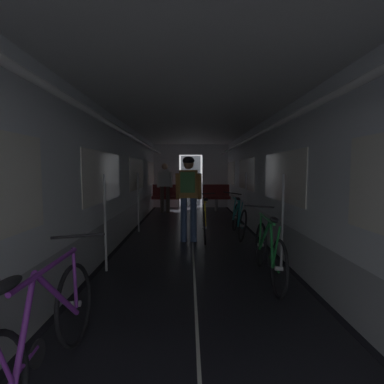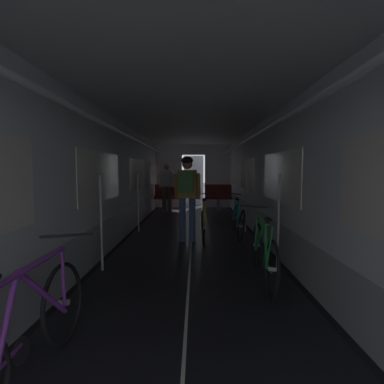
{
  "view_description": "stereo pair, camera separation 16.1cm",
  "coord_description": "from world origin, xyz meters",
  "px_view_note": "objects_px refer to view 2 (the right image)",
  "views": [
    {
      "loc": [
        -0.07,
        -1.84,
        1.46
      ],
      "look_at": [
        0.0,
        4.88,
        0.93
      ],
      "focal_mm": 26.09,
      "sensor_mm": 36.0,
      "label": 1
    },
    {
      "loc": [
        0.09,
        -1.84,
        1.46
      ],
      "look_at": [
        0.0,
        4.88,
        0.93
      ],
      "focal_mm": 26.09,
      "sensor_mm": 36.0,
      "label": 2
    }
  ],
  "objects_px": {
    "bicycle_purple": "(27,332)",
    "bicycle_green": "(263,252)",
    "bench_seat_far_left": "(168,195)",
    "bench_seat_far_right": "(218,195)",
    "bicycle_yellow_in_aisle": "(204,221)",
    "person_standing_near_bench": "(167,184)",
    "bicycle_teal": "(238,219)",
    "person_cyclist_aisle": "(187,189)"
  },
  "relations": [
    {
      "from": "bench_seat_far_right",
      "to": "bicycle_yellow_in_aisle",
      "type": "distance_m",
      "value": 4.12
    },
    {
      "from": "bicycle_yellow_in_aisle",
      "to": "person_standing_near_bench",
      "type": "distance_m",
      "value": 3.91
    },
    {
      "from": "bicycle_teal",
      "to": "bicycle_green",
      "type": "bearing_deg",
      "value": -90.93
    },
    {
      "from": "bench_seat_far_right",
      "to": "bicycle_yellow_in_aisle",
      "type": "bearing_deg",
      "value": -98.95
    },
    {
      "from": "bench_seat_far_left",
      "to": "bicycle_green",
      "type": "xyz_separation_m",
      "value": [
        1.88,
        -6.32,
        -0.18
      ]
    },
    {
      "from": "bench_seat_far_right",
      "to": "person_cyclist_aisle",
      "type": "distance_m",
      "value": 4.47
    },
    {
      "from": "bicycle_purple",
      "to": "bicycle_teal",
      "type": "distance_m",
      "value": 4.77
    },
    {
      "from": "bench_seat_far_right",
      "to": "bicycle_yellow_in_aisle",
      "type": "xyz_separation_m",
      "value": [
        -0.64,
        -4.06,
        -0.18
      ]
    },
    {
      "from": "bicycle_yellow_in_aisle",
      "to": "person_standing_near_bench",
      "type": "relative_size",
      "value": 1.0
    },
    {
      "from": "bicycle_purple",
      "to": "person_cyclist_aisle",
      "type": "distance_m",
      "value": 4.01
    },
    {
      "from": "bench_seat_far_right",
      "to": "bicycle_teal",
      "type": "distance_m",
      "value": 3.86
    },
    {
      "from": "bench_seat_far_left",
      "to": "person_cyclist_aisle",
      "type": "bearing_deg",
      "value": -79.27
    },
    {
      "from": "person_cyclist_aisle",
      "to": "bicycle_yellow_in_aisle",
      "type": "distance_m",
      "value": 0.81
    },
    {
      "from": "bench_seat_far_left",
      "to": "bicycle_green",
      "type": "relative_size",
      "value": 0.58
    },
    {
      "from": "bench_seat_far_left",
      "to": "person_standing_near_bench",
      "type": "xyz_separation_m",
      "value": [
        0.0,
        -0.38,
        0.41
      ]
    },
    {
      "from": "bench_seat_far_right",
      "to": "person_standing_near_bench",
      "type": "xyz_separation_m",
      "value": [
        -1.8,
        -0.38,
        0.41
      ]
    },
    {
      "from": "bicycle_purple",
      "to": "bicycle_green",
      "type": "height_order",
      "value": "bicycle_purple"
    },
    {
      "from": "bicycle_purple",
      "to": "bicycle_green",
      "type": "xyz_separation_m",
      "value": [
        2.01,
        1.84,
        0.0
      ]
    },
    {
      "from": "bicycle_purple",
      "to": "bicycle_yellow_in_aisle",
      "type": "xyz_separation_m",
      "value": [
        1.29,
        4.1,
        0.0
      ]
    },
    {
      "from": "bicycle_teal",
      "to": "bicycle_yellow_in_aisle",
      "type": "bearing_deg",
      "value": -164.85
    },
    {
      "from": "person_standing_near_bench",
      "to": "person_cyclist_aisle",
      "type": "bearing_deg",
      "value": -78.32
    },
    {
      "from": "person_standing_near_bench",
      "to": "bicycle_teal",
      "type": "bearing_deg",
      "value": -61.15
    },
    {
      "from": "bicycle_yellow_in_aisle",
      "to": "person_standing_near_bench",
      "type": "height_order",
      "value": "person_standing_near_bench"
    },
    {
      "from": "bicycle_green",
      "to": "person_cyclist_aisle",
      "type": "xyz_separation_m",
      "value": [
        -1.06,
        1.99,
        0.69
      ]
    },
    {
      "from": "bicycle_teal",
      "to": "person_standing_near_bench",
      "type": "xyz_separation_m",
      "value": [
        -1.92,
        3.48,
        0.6
      ]
    },
    {
      "from": "person_cyclist_aisle",
      "to": "person_standing_near_bench",
      "type": "xyz_separation_m",
      "value": [
        -0.82,
        3.95,
        -0.1
      ]
    },
    {
      "from": "bench_seat_far_left",
      "to": "bench_seat_far_right",
      "type": "height_order",
      "value": "same"
    },
    {
      "from": "bench_seat_far_right",
      "to": "person_cyclist_aisle",
      "type": "xyz_separation_m",
      "value": [
        -0.98,
        -4.33,
        0.5
      ]
    },
    {
      "from": "bench_seat_far_right",
      "to": "bicycle_teal",
      "type": "xyz_separation_m",
      "value": [
        0.12,
        -3.86,
        -0.19
      ]
    },
    {
      "from": "bench_seat_far_right",
      "to": "bicycle_teal",
      "type": "height_order",
      "value": "bicycle_teal"
    },
    {
      "from": "bench_seat_far_right",
      "to": "bench_seat_far_left",
      "type": "bearing_deg",
      "value": 180.0
    },
    {
      "from": "bench_seat_far_left",
      "to": "bicycle_purple",
      "type": "xyz_separation_m",
      "value": [
        -0.13,
        -8.16,
        -0.18
      ]
    },
    {
      "from": "bicycle_teal",
      "to": "bicycle_yellow_in_aisle",
      "type": "height_order",
      "value": "bicycle_teal"
    },
    {
      "from": "person_cyclist_aisle",
      "to": "person_standing_near_bench",
      "type": "distance_m",
      "value": 4.04
    },
    {
      "from": "person_standing_near_bench",
      "to": "bicycle_green",
      "type": "bearing_deg",
      "value": -72.47
    },
    {
      "from": "person_cyclist_aisle",
      "to": "bicycle_yellow_in_aisle",
      "type": "height_order",
      "value": "person_cyclist_aisle"
    },
    {
      "from": "bicycle_green",
      "to": "person_cyclist_aisle",
      "type": "bearing_deg",
      "value": 118.02
    },
    {
      "from": "bench_seat_far_left",
      "to": "bench_seat_far_right",
      "type": "distance_m",
      "value": 1.8
    },
    {
      "from": "person_cyclist_aisle",
      "to": "bicycle_green",
      "type": "bearing_deg",
      "value": -61.98
    },
    {
      "from": "bench_seat_far_left",
      "to": "bicycle_teal",
      "type": "height_order",
      "value": "bicycle_teal"
    },
    {
      "from": "person_cyclist_aisle",
      "to": "bicycle_yellow_in_aisle",
      "type": "xyz_separation_m",
      "value": [
        0.34,
        0.26,
        -0.69
      ]
    },
    {
      "from": "bench_seat_far_left",
      "to": "bicycle_teal",
      "type": "distance_m",
      "value": 4.31
    }
  ]
}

